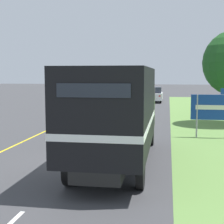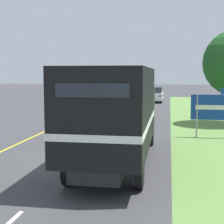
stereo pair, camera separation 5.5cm
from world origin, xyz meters
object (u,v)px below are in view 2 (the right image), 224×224
at_px(highway_sign, 213,108).
at_px(lead_car_white_ahead, 155,95).
at_px(lead_car_white, 98,105).
at_px(horse_trailer_truck, 116,112).

bearing_deg(highway_sign, lead_car_white_ahead, 99.93).
bearing_deg(lead_car_white_ahead, lead_car_white, -104.29).
bearing_deg(highway_sign, horse_trailer_truck, -123.74).
relative_size(lead_car_white, lead_car_white_ahead, 1.03).
bearing_deg(lead_car_white_ahead, highway_sign, -80.07).
height_order(horse_trailer_truck, lead_car_white, horse_trailer_truck).
relative_size(horse_trailer_truck, lead_car_white, 2.05).
bearing_deg(lead_car_white_ahead, horse_trailer_truck, -90.52).
distance_m(horse_trailer_truck, lead_car_white, 14.44).
bearing_deg(lead_car_white, horse_trailer_truck, -75.54).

